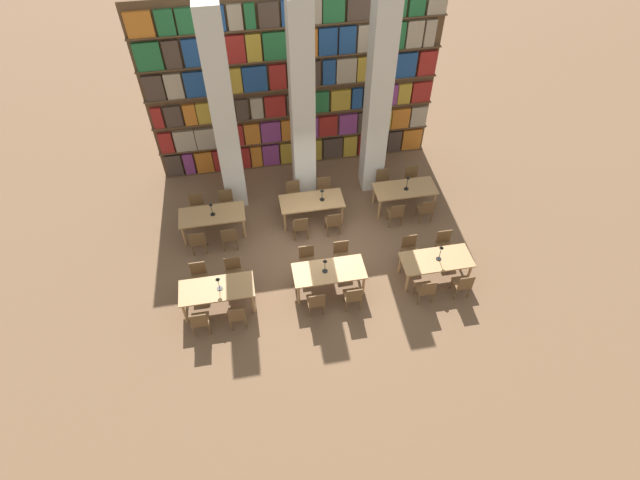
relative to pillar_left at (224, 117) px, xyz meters
name	(u,v)px	position (x,y,z in m)	size (l,w,h in m)	color
ground_plane	(319,252)	(2.11, -2.60, -3.00)	(40.00, 40.00, 0.00)	brown
bookshelf_bank	(295,90)	(2.11, 1.56, -0.35)	(8.67, 0.35, 5.50)	brown
pillar_left	(224,117)	(0.00, 0.00, 0.00)	(0.63, 0.63, 6.00)	beige
pillar_center	(302,109)	(2.11, 0.00, 0.00)	(0.63, 0.63, 6.00)	beige
pillar_right	(378,101)	(4.22, 0.00, 0.00)	(0.63, 0.63, 6.00)	beige
reading_table_0	(217,290)	(-0.69, -3.93, -2.35)	(1.84, 0.82, 0.73)	tan
chair_0	(200,321)	(-1.14, -4.63, -2.54)	(0.42, 0.40, 0.86)	brown
chair_1	(199,276)	(-1.14, -3.24, -2.54)	(0.42, 0.40, 0.86)	brown
chair_2	(237,315)	(-0.26, -4.63, -2.54)	(0.42, 0.40, 0.86)	brown
chair_3	(234,271)	(-0.26, -3.24, -2.54)	(0.42, 0.40, 0.86)	brown
desk_lamp_0	(218,281)	(-0.60, -3.96, -1.98)	(0.14, 0.14, 0.43)	black
reading_table_1	(329,273)	(2.14, -3.87, -2.35)	(1.84, 0.82, 0.73)	tan
chair_4	(316,301)	(1.69, -4.56, -2.54)	(0.42, 0.40, 0.86)	brown
chair_5	(307,259)	(1.69, -3.18, -2.54)	(0.42, 0.40, 0.86)	brown
chair_6	(353,296)	(2.62, -4.56, -2.54)	(0.42, 0.40, 0.86)	brown
chair_7	(342,255)	(2.62, -3.18, -2.54)	(0.42, 0.40, 0.86)	brown
desk_lamp_1	(325,264)	(2.03, -3.88, -1.96)	(0.14, 0.14, 0.45)	black
reading_table_2	(436,261)	(4.95, -3.99, -2.35)	(1.84, 0.82, 0.73)	tan
chair_8	(426,289)	(4.47, -4.68, -2.54)	(0.42, 0.40, 0.86)	brown
chair_9	(410,249)	(4.47, -3.30, -2.54)	(0.42, 0.40, 0.86)	brown
chair_10	(463,284)	(5.45, -4.68, -2.54)	(0.42, 0.40, 0.86)	brown
chair_11	(444,244)	(5.45, -3.30, -2.54)	(0.42, 0.40, 0.86)	brown
desk_lamp_2	(441,250)	(5.00, -4.00, -1.93)	(0.14, 0.14, 0.50)	black
reading_table_3	(212,216)	(-0.72, -1.29, -2.35)	(1.84, 0.82, 0.73)	tan
chair_12	(198,241)	(-1.16, -1.99, -2.54)	(0.42, 0.40, 0.86)	brown
chair_13	(197,206)	(-1.16, -0.60, -2.54)	(0.42, 0.40, 0.86)	brown
chair_14	(229,237)	(-0.31, -1.99, -2.54)	(0.42, 0.40, 0.86)	brown
chair_15	(227,203)	(-0.31, -0.60, -2.54)	(0.42, 0.40, 0.86)	brown
desk_lamp_3	(211,207)	(-0.69, -1.31, -1.98)	(0.14, 0.14, 0.44)	black
reading_table_4	(312,203)	(2.14, -1.24, -2.35)	(1.84, 0.82, 0.73)	tan
chair_16	(301,226)	(1.70, -1.93, -2.54)	(0.42, 0.40, 0.86)	brown
chair_17	(294,193)	(1.70, -0.55, -2.54)	(0.42, 0.40, 0.86)	brown
chair_18	(333,222)	(2.64, -1.93, -2.54)	(0.42, 0.40, 0.86)	brown
chair_19	(324,190)	(2.64, -0.55, -2.54)	(0.42, 0.40, 0.86)	brown
desk_lamp_4	(322,193)	(2.44, -1.25, -2.00)	(0.14, 0.14, 0.40)	black
reading_table_5	(405,190)	(4.95, -1.20, -2.35)	(1.84, 0.82, 0.73)	tan
chair_20	(396,213)	(4.49, -1.89, -2.54)	(0.42, 0.40, 0.86)	brown
chair_21	(383,182)	(4.49, -0.51, -2.54)	(0.42, 0.40, 0.86)	brown
chair_22	(426,209)	(5.40, -1.89, -2.54)	(0.42, 0.40, 0.86)	brown
chair_23	(412,178)	(5.40, -0.51, -2.54)	(0.42, 0.40, 0.86)	brown
desk_lamp_5	(408,181)	(4.97, -1.24, -1.94)	(0.14, 0.14, 0.48)	black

